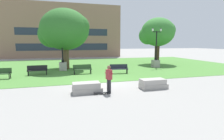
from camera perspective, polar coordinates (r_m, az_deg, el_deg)
The scene contains 15 objects.
ground_plane at distance 13.48m, azimuth -3.23°, elevation -4.22°, with size 140.00×140.00×0.00m, color gray.
grass_lawn at distance 23.20m, azimuth -8.54°, elevation 1.27°, with size 40.00×20.00×0.02m, color #4C8438.
concrete_block_center at distance 10.93m, azimuth -8.24°, elevation -5.78°, with size 1.80×0.90×0.64m.
concrete_block_left at distance 12.16m, azimuth 13.26°, elevation -4.42°, with size 1.80×0.90×0.64m.
person_skateboarder at distance 10.59m, azimuth -1.00°, elevation -2.44°, with size 0.40×0.56×1.71m.
skateboard at distance 10.57m, azimuth -3.25°, elevation -7.46°, with size 1.03×0.27×0.14m.
park_bench_near_left at distance 17.44m, azimuth 2.27°, elevation 0.60°, with size 1.85×0.75×0.90m.
park_bench_near_right at distance 18.02m, azimuth -23.20°, elevation 0.15°, with size 1.82×0.62×0.90m.
park_bench_far_left at distance 17.40m, azimuth -9.64°, elevation 0.46°, with size 1.82×0.61×0.90m.
park_bench_far_right at distance 17.54m, azimuth -32.83°, elevation -0.79°, with size 1.83×0.64×0.90m.
lamp_post_center at distance 22.40m, azimuth 14.08°, elevation 3.40°, with size 1.32×0.80×4.83m.
lamp_post_left at distance 19.96m, azimuth -15.78°, elevation 2.89°, with size 1.32×0.80×5.25m.
tree_near_left at distance 26.11m, azimuth 14.59°, elevation 11.74°, with size 4.93×4.69×6.52m.
tree_far_left at distance 21.12m, azimuth -15.34°, elevation 12.46°, with size 5.77×5.50×6.87m.
building_facade_distant at distance 37.40m, azimuth -15.47°, elevation 12.25°, with size 23.75×1.03×10.88m.
Camera 1 is at (-2.79, -12.82, 3.07)m, focal length 28.00 mm.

